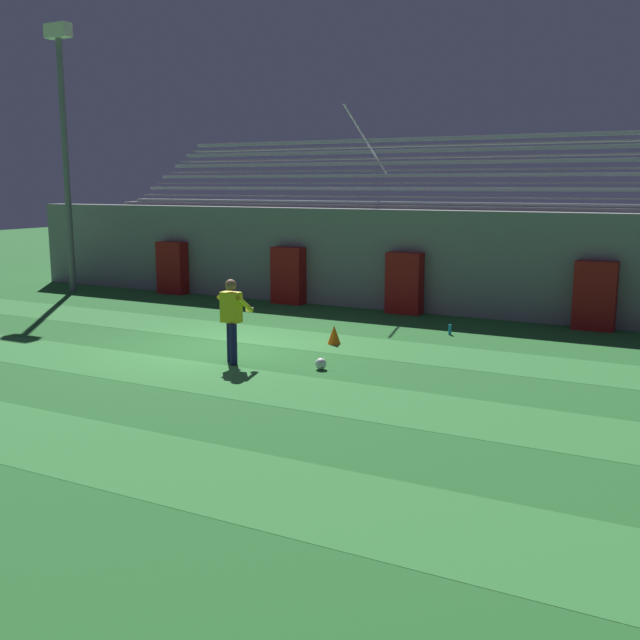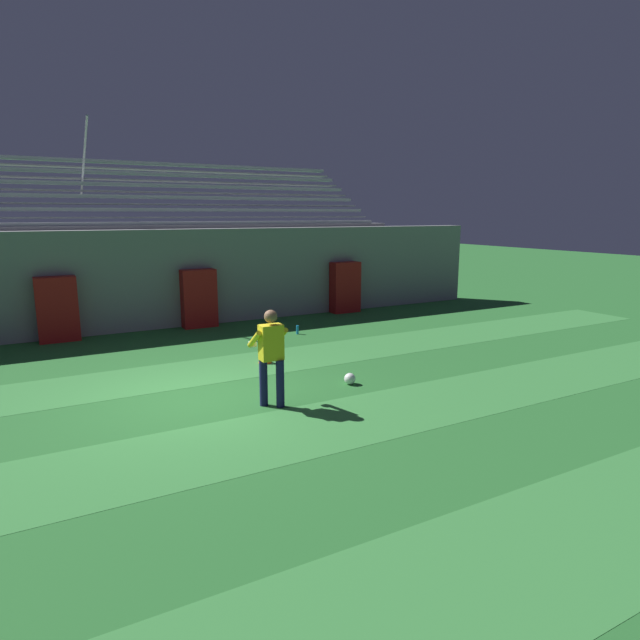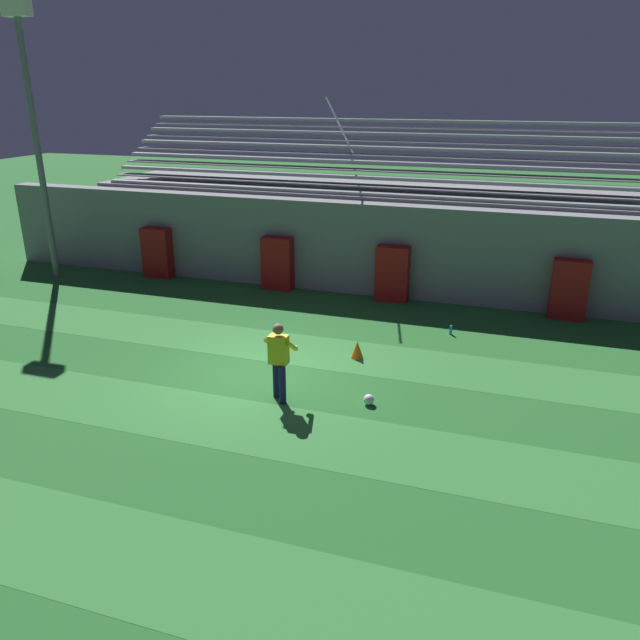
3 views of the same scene
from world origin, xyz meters
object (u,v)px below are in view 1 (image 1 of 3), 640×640
(padding_pillar_far_left, at_px, (172,268))
(padding_pillar_far_right, at_px, (595,296))
(floodlight_pole, at_px, (64,127))
(soccer_ball, at_px, (321,364))
(padding_pillar_gate_right, at_px, (404,283))
(goalkeeper, at_px, (232,315))
(padding_pillar_gate_left, at_px, (288,275))
(traffic_cone, at_px, (334,335))
(water_bottle, at_px, (450,329))

(padding_pillar_far_left, relative_size, padding_pillar_far_right, 1.00)
(floodlight_pole, xyz_separation_m, soccer_ball, (12.32, -5.54, -5.19))
(padding_pillar_far_left, distance_m, floodlight_pole, 5.67)
(padding_pillar_gate_right, distance_m, goalkeeper, 7.03)
(padding_pillar_gate_left, height_order, soccer_ball, padding_pillar_gate_left)
(padding_pillar_far_left, bearing_deg, floodlight_pole, -161.78)
(traffic_cone, bearing_deg, water_bottle, 49.45)
(padding_pillar_gate_left, bearing_deg, padding_pillar_far_right, 0.00)
(goalkeeper, distance_m, traffic_cone, 2.81)
(soccer_ball, height_order, water_bottle, water_bottle)
(padding_pillar_far_left, height_order, goalkeeper, same)
(padding_pillar_gate_right, xyz_separation_m, soccer_ball, (0.97, -6.63, -0.73))
(water_bottle, bearing_deg, padding_pillar_far_right, 37.57)
(traffic_cone, bearing_deg, goalkeeper, -110.73)
(padding_pillar_far_right, bearing_deg, floodlight_pole, -176.17)
(padding_pillar_far_left, bearing_deg, soccer_ball, -36.39)
(padding_pillar_gate_right, distance_m, soccer_ball, 6.74)
(padding_pillar_far_right, bearing_deg, padding_pillar_far_left, 180.00)
(padding_pillar_far_left, xyz_separation_m, padding_pillar_far_right, (12.96, 0.00, 0.00))
(padding_pillar_gate_right, distance_m, padding_pillar_far_right, 4.93)
(padding_pillar_far_right, distance_m, water_bottle, 3.70)
(soccer_ball, bearing_deg, goalkeeper, -168.89)
(padding_pillar_far_right, xyz_separation_m, floodlight_pole, (-16.28, -1.09, 4.47))
(traffic_cone, bearing_deg, padding_pillar_far_left, 151.39)
(padding_pillar_far_left, height_order, traffic_cone, padding_pillar_far_left)
(goalkeeper, bearing_deg, padding_pillar_gate_right, 83.31)
(soccer_ball, bearing_deg, padding_pillar_far_right, 59.16)
(padding_pillar_far_right, distance_m, floodlight_pole, 16.91)
(padding_pillar_gate_left, height_order, traffic_cone, padding_pillar_gate_left)
(floodlight_pole, relative_size, goalkeeper, 5.06)
(padding_pillar_gate_right, relative_size, padding_pillar_far_left, 1.00)
(padding_pillar_gate_left, height_order, floodlight_pole, floodlight_pole)
(traffic_cone, distance_m, water_bottle, 2.95)
(padding_pillar_gate_left, xyz_separation_m, traffic_cone, (3.82, -4.45, -0.63))
(traffic_cone, xyz_separation_m, water_bottle, (1.92, 2.24, -0.09))
(goalkeeper, xyz_separation_m, traffic_cone, (0.96, 2.53, -0.74))
(padding_pillar_far_right, height_order, floodlight_pole, floodlight_pole)
(padding_pillar_gate_left, bearing_deg, soccer_ball, -54.94)
(floodlight_pole, bearing_deg, padding_pillar_gate_right, 5.49)
(soccer_ball, bearing_deg, traffic_cone, 110.98)
(padding_pillar_far_left, xyz_separation_m, water_bottle, (10.08, -2.22, -0.72))
(padding_pillar_gate_left, xyz_separation_m, padding_pillar_gate_right, (3.68, 0.00, 0.00))
(padding_pillar_gate_left, relative_size, padding_pillar_far_right, 1.00)
(floodlight_pole, height_order, traffic_cone, floodlight_pole)
(padding_pillar_gate_left, distance_m, floodlight_pole, 8.93)
(padding_pillar_far_left, relative_size, soccer_ball, 7.59)
(padding_pillar_far_right, bearing_deg, water_bottle, -142.43)
(padding_pillar_gate_right, bearing_deg, padding_pillar_far_left, 180.00)
(floodlight_pole, bearing_deg, water_bottle, -4.80)
(soccer_ball, xyz_separation_m, traffic_cone, (-0.84, 2.18, 0.10))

